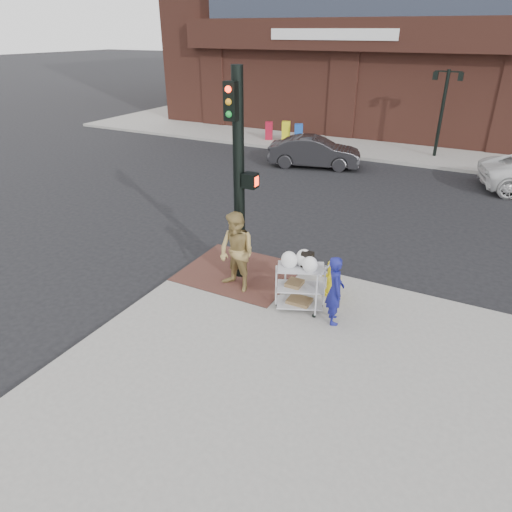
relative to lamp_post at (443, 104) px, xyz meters
The scene contains 13 objects.
ground 16.34m from the lamp_post, 97.13° to the right, with size 220.00×220.00×0.00m, color black.
brick_curb_ramp 15.52m from the lamp_post, 99.77° to the right, with size 2.80×2.40×0.01m, color #4A2622.
lamp_post is the anchor object (origin of this frame).
parking_sign 10.64m from the lamp_post, behind, with size 0.05×0.05×2.20m, color black.
traffic_signal_pole 15.43m from the lamp_post, 99.24° to the right, with size 0.61×0.51×5.00m.
woman_blue 16.16m from the lamp_post, 89.02° to the right, with size 0.56×0.37×1.54m, color navy.
pedestrian_tan 16.05m from the lamp_post, 98.06° to the right, with size 0.95×0.74×1.95m, color #9B8149.
sedan_dark 6.63m from the lamp_post, 138.72° to the right, with size 1.47×4.20×1.39m, color black.
utility_cart 16.03m from the lamp_post, 92.05° to the right, with size 1.15×0.92×1.41m.
fire_hydrant 15.18m from the lamp_post, 90.50° to the right, with size 0.43×0.30×0.92m.
newsbox_red 9.18m from the lamp_post, behind, with size 0.41×0.37×0.97m, color maroon.
newsbox_yellow 8.16m from the lamp_post, behind, with size 0.45×0.41×1.07m, color yellow.
newsbox_blue 7.37m from the lamp_post, behind, with size 0.44×0.40×1.04m, color #1A4DAF.
Camera 1 is at (4.62, -8.10, 5.82)m, focal length 32.00 mm.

